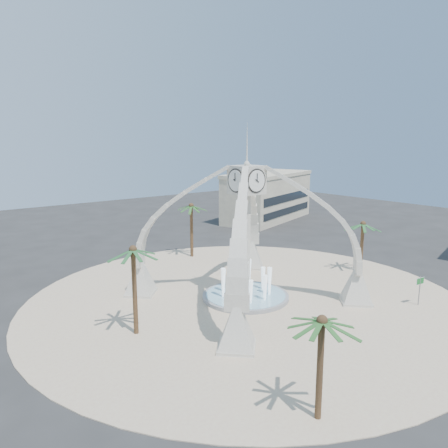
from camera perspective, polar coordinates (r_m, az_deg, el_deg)
ground at (r=41.20m, az=2.83°, el=-9.70°), size 140.00×140.00×0.00m
plaza at (r=41.19m, az=2.83°, el=-9.66°), size 40.00×40.00×0.06m
clock_tower at (r=39.37m, az=2.91°, el=-0.83°), size 17.94×17.94×16.30m
fountain at (r=41.10m, az=2.83°, el=-9.32°), size 8.00×8.00×3.62m
building_ne at (r=80.14m, az=5.72°, el=3.63°), size 21.87×14.17×8.60m
palm_east at (r=50.10m, az=17.71°, el=-0.06°), size 4.87×4.87×6.19m
palm_west at (r=32.72m, az=-11.80°, el=-3.47°), size 4.70×4.70×7.34m
palm_north at (r=53.99m, az=-4.30°, el=2.30°), size 5.13×5.13×7.27m
palm_south at (r=23.18m, az=12.68°, el=-12.41°), size 4.20×4.20×6.24m
street_sign at (r=42.51m, az=24.22°, el=-7.25°), size 1.00×0.18×2.73m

